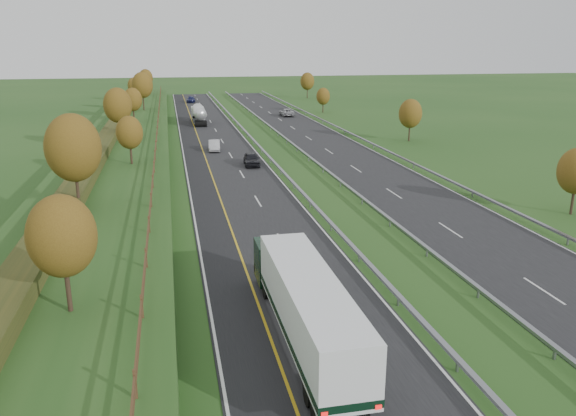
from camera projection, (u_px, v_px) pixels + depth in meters
name	position (u px, v px, depth m)	size (l,w,h in m)	color
ground	(285.00, 159.00, 74.40)	(400.00, 400.00, 0.00)	#254B1B
near_carriageway	(221.00, 154.00, 77.50)	(10.50, 200.00, 0.04)	black
far_carriageway	(335.00, 150.00, 80.78)	(10.50, 200.00, 0.04)	black
hard_shoulder	(193.00, 155.00, 76.76)	(3.00, 200.00, 0.04)	black
lane_markings	(266.00, 152.00, 78.65)	(26.75, 200.00, 0.01)	silver
embankment_left	(123.00, 151.00, 74.65)	(12.00, 200.00, 2.00)	#254B1B
hedge_left	(106.00, 140.00, 73.82)	(2.20, 180.00, 1.10)	#2F3817
fence_left	(156.00, 137.00, 74.67)	(0.12, 189.06, 1.20)	#422B19
median_barrier_near	(261.00, 149.00, 78.47)	(0.32, 200.00, 0.71)	gray
median_barrier_far	(297.00, 147.00, 79.48)	(0.32, 200.00, 0.71)	gray
outer_barrier_far	(374.00, 144.00, 81.77)	(0.32, 200.00, 0.71)	gray
trees_left	(120.00, 113.00, 70.05)	(6.64, 164.30, 7.66)	#2D2116
trees_far	(358.00, 100.00, 109.67)	(8.45, 118.60, 7.12)	#2D2116
box_lorry	(304.00, 303.00, 27.73)	(2.58, 16.28, 4.06)	black
road_tanker	(199.00, 114.00, 107.55)	(2.40, 11.22, 3.46)	silver
car_dark_near	(252.00, 159.00, 70.11)	(1.89, 4.69, 1.60)	black
car_silver_mid	(214.00, 145.00, 79.94)	(1.56, 4.49, 1.48)	#B6B5BA
car_small_far	(191.00, 100.00, 146.87)	(2.02, 4.97, 1.44)	#171C48
car_oncoming	(287.00, 112.00, 118.71)	(2.56, 5.55, 1.54)	#A8A7AC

